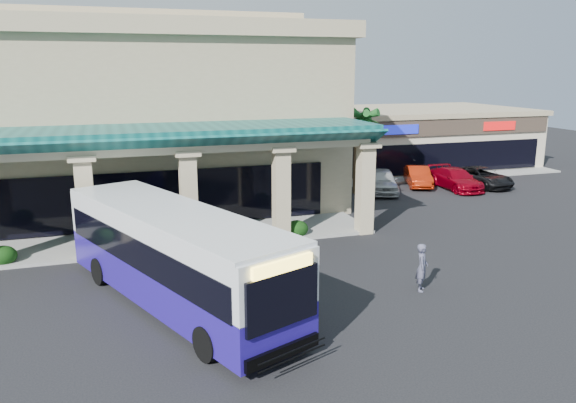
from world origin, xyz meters
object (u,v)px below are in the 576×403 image
object	(u,v)px
car_white	(418,176)
pedestrian	(422,267)
car_silver	(382,181)
car_red	(456,179)
transit_bus	(174,258)
car_gray	(481,177)

from	to	relation	value
car_white	pedestrian	bearing A→B (deg)	-99.13
car_silver	car_red	size ratio (longest dim) A/B	0.95
pedestrian	car_red	bearing A→B (deg)	-4.67
transit_bus	car_white	distance (m)	24.98
car_gray	car_silver	bearing A→B (deg)	170.28
car_red	car_silver	bearing A→B (deg)	175.99
car_red	car_white	bearing A→B (deg)	141.09
transit_bus	car_gray	xyz separation A→B (m)	(23.63, 14.29, -1.07)
car_white	car_red	xyz separation A→B (m)	(1.99, -1.75, 0.01)
car_silver	car_red	xyz separation A→B (m)	(5.49, -0.61, -0.09)
pedestrian	car_white	xyz separation A→B (m)	(10.15, 17.36, -0.22)
pedestrian	car_red	size ratio (longest dim) A/B	0.37
transit_bus	car_red	size ratio (longest dim) A/B	2.52
transit_bus	pedestrian	size ratio (longest dim) A/B	6.75
pedestrian	car_red	world-z (taller)	pedestrian
transit_bus	car_gray	world-z (taller)	transit_bus
car_red	car_gray	size ratio (longest dim) A/B	1.00
car_white	transit_bus	bearing A→B (deg)	-119.55
car_silver	car_red	world-z (taller)	car_silver
pedestrian	car_silver	world-z (taller)	pedestrian
transit_bus	car_gray	bearing A→B (deg)	8.94
transit_bus	car_gray	size ratio (longest dim) A/B	2.52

